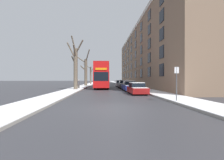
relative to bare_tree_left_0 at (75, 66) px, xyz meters
name	(u,v)px	position (x,y,z in m)	size (l,w,h in m)	color
ground_plane	(117,108)	(5.05, -14.41, -3.72)	(320.00, 320.00, 0.00)	#38383D
sidewalk_left	(92,83)	(-0.28, 38.59, -3.64)	(2.59, 130.00, 0.16)	gray
sidewalk_right	(118,83)	(10.39, 38.59, -3.64)	(2.59, 130.00, 0.16)	gray
terrace_facade_right	(151,57)	(16.18, 13.58, 3.41)	(9.10, 46.76, 14.26)	#7A604C
bare_tree_left_0	(75,66)	(0.00, 0.00, 0.00)	(2.69, 3.20, 8.07)	brown
bare_tree_left_1	(86,71)	(-0.04, 13.35, -0.04)	(3.75, 3.64, 8.64)	brown
bare_tree_left_2	(91,74)	(0.00, 27.09, -0.44)	(4.15, 3.07, 7.05)	brown
double_decker_bus	(102,75)	(3.92, 5.04, -1.19)	(2.50, 10.91, 4.47)	red
parked_car_0	(137,89)	(8.04, -6.39, -3.11)	(1.72, 3.92, 1.31)	maroon
parked_car_1	(129,86)	(8.04, -1.37, -3.05)	(1.75, 4.48, 1.44)	navy
parked_car_2	(124,85)	(8.04, 4.52, -3.02)	(1.80, 3.98, 1.53)	#474C56
parked_car_3	(120,84)	(8.04, 10.85, -3.05)	(1.82, 4.54, 1.45)	#9EA3AD
pedestrian_left_sidewalk	(79,84)	(0.03, 2.85, -2.85)	(0.34, 0.34, 1.58)	#4C4742
street_sign_post	(177,82)	(9.40, -12.81, -2.25)	(0.32, 0.07, 2.56)	#4C4F54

